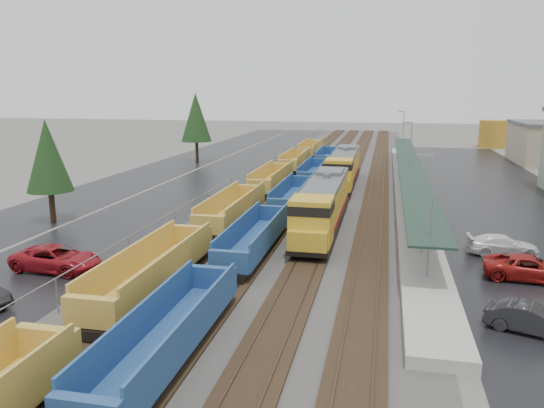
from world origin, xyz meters
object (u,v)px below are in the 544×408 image
(storage_tank, at_px, (493,134))
(parked_car_east_c, at_px, (502,245))
(locomotive_trail, at_px, (344,168))
(parked_car_east_b, at_px, (530,268))
(parked_car_east_a, at_px, (531,319))
(parked_car_west_c, at_px, (56,259))
(well_string_yellow, at_px, (232,211))
(well_string_blue, at_px, (277,214))
(locomotive_lead, at_px, (323,205))

(storage_tank, distance_m, parked_car_east_c, 76.11)
(locomotive_trail, xyz_separation_m, parked_car_east_b, (13.79, -29.38, -1.56))
(parked_car_east_a, relative_size, parked_car_east_c, 0.87)
(parked_car_west_c, relative_size, parked_car_east_a, 1.38)
(well_string_yellow, relative_size, storage_tank, 20.53)
(locomotive_trail, distance_m, parked_car_east_b, 32.49)
(parked_car_west_c, distance_m, parked_car_east_a, 27.89)
(locomotive_trail, distance_m, parked_car_west_c, 37.48)
(well_string_blue, height_order, storage_tank, storage_tank)
(locomotive_trail, distance_m, well_string_yellow, 21.48)
(well_string_yellow, bearing_deg, parked_car_west_c, -118.59)
(well_string_yellow, height_order, parked_car_east_a, well_string_yellow)
(well_string_blue, height_order, parked_car_east_a, well_string_blue)
(parked_car_east_c, bearing_deg, locomotive_trail, 23.50)
(storage_tank, bearing_deg, locomotive_trail, -116.86)
(parked_car_west_c, bearing_deg, locomotive_trail, -21.43)
(parked_car_west_c, bearing_deg, storage_tank, -22.69)
(parked_car_east_a, bearing_deg, storage_tank, 11.57)
(storage_tank, xyz_separation_m, parked_car_east_a, (-13.66, -87.91, -2.02))
(well_string_blue, xyz_separation_m, storage_tank, (29.67, 70.73, 1.59))
(locomotive_lead, xyz_separation_m, parked_car_east_b, (13.79, -8.38, -1.56))
(well_string_yellow, distance_m, parked_car_east_a, 26.47)
(parked_car_west_c, height_order, parked_car_east_b, parked_car_west_c)
(parked_car_west_c, bearing_deg, well_string_yellow, -25.25)
(well_string_blue, distance_m, storage_tank, 76.72)
(parked_car_west_c, height_order, parked_car_east_c, parked_car_west_c)
(storage_tank, relative_size, parked_car_east_c, 1.12)
(parked_car_east_b, bearing_deg, parked_car_east_c, 12.48)
(parked_car_west_c, xyz_separation_m, parked_car_east_b, (29.48, 4.63, -0.05))
(well_string_blue, xyz_separation_m, parked_car_east_c, (17.18, -4.32, -0.42))
(parked_car_west_c, relative_size, parked_car_east_b, 1.07)
(parked_car_east_a, bearing_deg, locomotive_trail, 38.29)
(storage_tank, distance_m, parked_car_east_b, 80.97)
(locomotive_trail, height_order, well_string_yellow, locomotive_trail)
(parked_car_east_a, distance_m, parked_car_east_b, 8.04)
(storage_tank, relative_size, parked_car_west_c, 0.94)
(well_string_yellow, distance_m, parked_car_east_c, 21.65)
(locomotive_lead, bearing_deg, parked_car_east_b, -31.27)
(well_string_yellow, height_order, well_string_blue, well_string_yellow)
(well_string_blue, bearing_deg, well_string_yellow, 178.02)
(well_string_blue, height_order, parked_car_west_c, well_string_blue)
(well_string_yellow, bearing_deg, storage_tank, 64.50)
(parked_car_west_c, xyz_separation_m, parked_car_east_c, (28.87, 9.65, -0.10))
(locomotive_trail, height_order, parked_car_east_c, locomotive_trail)
(parked_car_east_c, bearing_deg, locomotive_lead, 70.79)
(well_string_blue, bearing_deg, locomotive_lead, -13.53)
(storage_tank, height_order, parked_car_east_a, storage_tank)
(locomotive_trail, xyz_separation_m, parked_car_east_a, (12.01, -37.22, -1.62))
(locomotive_lead, distance_m, parked_car_east_a, 20.24)
(locomotive_lead, distance_m, storage_tank, 76.15)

